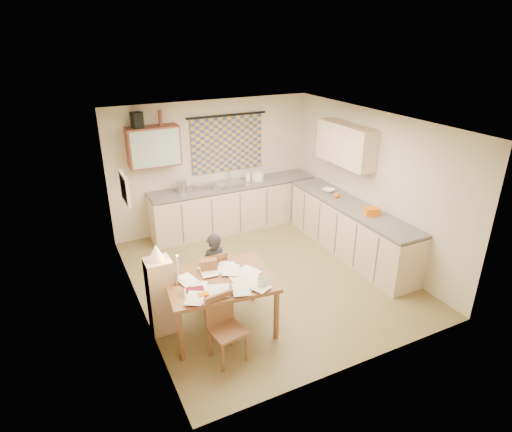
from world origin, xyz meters
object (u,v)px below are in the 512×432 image
stove (381,249)px  shelf_stand (161,296)px  counter_right (350,229)px  dining_table (220,303)px  chair_far (211,286)px  counter_back (234,206)px  person (214,270)px

stove → shelf_stand: 3.54m
counter_right → dining_table: size_ratio=2.03×
chair_far → shelf_stand: 0.90m
dining_table → shelf_stand: (-0.71, 0.28, 0.15)m
counter_right → dining_table: counter_right is taller
chair_far → counter_back: bearing=-121.5°
chair_far → shelf_stand: (-0.80, -0.31, 0.26)m
dining_table → person: person is taller
dining_table → shelf_stand: size_ratio=1.38×
dining_table → counter_back: bearing=69.6°
counter_back → person: (-1.30, -2.28, 0.11)m
counter_back → stove: (1.40, -2.68, -0.01)m
chair_far → person: bearing=121.1°
dining_table → chair_far: 0.61m
counter_back → person: size_ratio=2.95×
stove → shelf_stand: (-3.54, 0.14, 0.09)m
counter_right → shelf_stand: 3.60m
counter_right → chair_far: (-2.74, -0.35, -0.19)m
dining_table → chair_far: size_ratio=1.71×
shelf_stand → counter_right: bearing=10.5°
counter_right → dining_table: bearing=-161.8°
stove → shelf_stand: size_ratio=0.84×
counter_right → chair_far: 2.77m
counter_right → chair_far: counter_right is taller
counter_back → chair_far: (-1.34, -2.23, -0.19)m
counter_right → counter_back: bearing=126.7°
dining_table → chair_far: bearing=87.3°
stove → person: bearing=171.6°
chair_far → counter_right: bearing=-173.3°
counter_back → dining_table: size_ratio=2.27×
counter_right → chair_far: size_ratio=3.47×
chair_far → stove: bearing=170.1°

